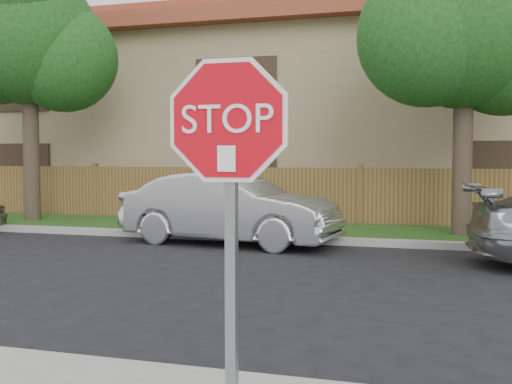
% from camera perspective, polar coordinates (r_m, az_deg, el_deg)
% --- Properties ---
extents(ground, '(90.00, 90.00, 0.00)m').
position_cam_1_polar(ground, '(5.45, -3.50, -17.45)').
color(ground, black).
rests_on(ground, ground).
extents(far_curb, '(70.00, 0.30, 0.15)m').
position_cam_1_polar(far_curb, '(13.19, 8.34, -4.67)').
color(far_curb, gray).
rests_on(far_curb, ground).
extents(grass_strip, '(70.00, 3.00, 0.12)m').
position_cam_1_polar(grass_strip, '(14.82, 9.17, -3.83)').
color(grass_strip, '#1E4714').
rests_on(grass_strip, ground).
extents(fence, '(70.00, 0.12, 1.60)m').
position_cam_1_polar(fence, '(16.33, 9.85, -0.55)').
color(fence, brown).
rests_on(fence, ground).
extents(apartment_building, '(35.20, 9.20, 7.20)m').
position_cam_1_polar(apartment_building, '(21.92, 11.47, 7.60)').
color(apartment_building, '#9F8462').
rests_on(apartment_building, ground).
extents(tree_left, '(4.80, 3.90, 7.78)m').
position_cam_1_polar(tree_left, '(18.19, -21.04, 13.67)').
color(tree_left, '#382B21').
rests_on(tree_left, ground).
extents(tree_mid, '(4.80, 3.90, 7.35)m').
position_cam_1_polar(tree_mid, '(14.68, 19.41, 14.83)').
color(tree_mid, '#382B21').
rests_on(tree_mid, ground).
extents(stop_sign, '(1.01, 0.13, 2.55)m').
position_cam_1_polar(stop_sign, '(3.50, -2.60, 1.55)').
color(stop_sign, gray).
rests_on(stop_sign, sidewalk_near).
extents(sedan_left, '(4.96, 2.34, 1.57)m').
position_cam_1_polar(sedan_left, '(13.08, -2.49, -1.57)').
color(sedan_left, '#B5B5BA').
rests_on(sedan_left, ground).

